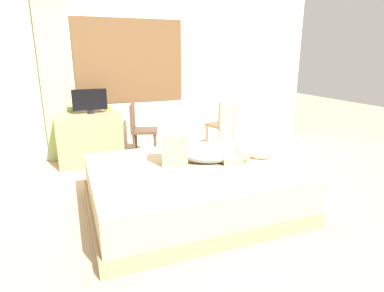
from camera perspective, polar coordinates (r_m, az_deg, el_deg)
name	(u,v)px	position (r m, az deg, el deg)	size (l,w,h in m)	color
ground_plane	(182,209)	(3.42, -1.86, -11.13)	(16.00, 16.00, 0.00)	tan
back_wall_with_window	(131,62)	(5.27, -10.76, 14.57)	(6.40, 0.14, 2.90)	silver
bed	(190,187)	(3.36, -0.34, -7.35)	(2.04, 1.70, 0.46)	#997A56
person_lying	(201,152)	(3.34, 1.70, -1.16)	(0.93, 0.49, 0.34)	#8C939E
cat	(258,153)	(3.55, 11.67, -1.22)	(0.30, 0.26, 0.21)	silver
desk	(90,139)	(4.93, -17.77, 1.28)	(0.90, 0.56, 0.74)	#997A56
tv_monitor	(90,101)	(4.83, -17.79, 7.68)	(0.48, 0.10, 0.35)	black
cup	(108,108)	(5.02, -14.76, 6.59)	(0.08, 0.08, 0.08)	gold
chair_by_desk	(140,127)	(4.85, -9.32, 3.28)	(0.48, 0.48, 0.86)	#4C3828
chair_spare	(223,123)	(5.15, 5.63, 4.18)	(0.47, 0.47, 0.86)	tan
curtain_left	(56,70)	(5.06, -23.13, 12.40)	(0.44, 0.06, 2.70)	#ADCC75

